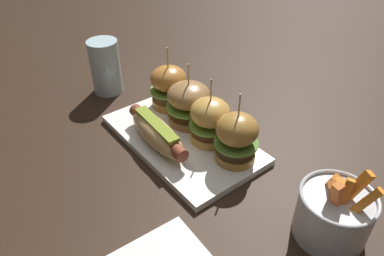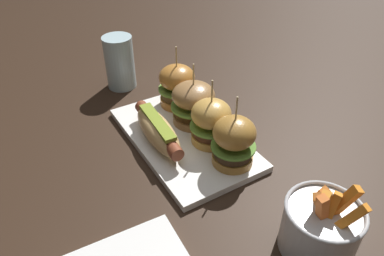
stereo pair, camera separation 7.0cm
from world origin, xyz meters
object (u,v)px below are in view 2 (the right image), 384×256
at_px(platter_main, 184,138).
at_px(slider_far_left, 177,85).
at_px(water_glass, 120,62).
at_px(hot_dog, 158,130).
at_px(slider_far_right, 234,141).
at_px(slider_center_left, 193,103).
at_px(fries_bucket, 321,227).
at_px(slider_center_right, 211,121).

relative_size(platter_main, slider_far_left, 2.36).
bearing_deg(water_glass, hot_dog, -6.56).
bearing_deg(slider_far_right, slider_center_left, 177.67).
height_order(slider_center_left, fries_bucket, slider_center_left).
distance_m(fries_bucket, water_glass, 0.61).
xyz_separation_m(platter_main, slider_far_left, (-0.11, 0.05, 0.06)).
height_order(platter_main, water_glass, water_glass).
height_order(slider_center_right, slider_far_right, slider_far_right).
relative_size(slider_center_left, water_glass, 1.03).
relative_size(fries_bucket, water_glass, 0.98).
bearing_deg(slider_center_right, platter_main, -137.90).
height_order(hot_dog, slider_far_left, slider_far_left).
bearing_deg(fries_bucket, slider_far_right, -178.89).
distance_m(slider_far_right, water_glass, 0.40).
distance_m(hot_dog, slider_far_right, 0.16).
height_order(fries_bucket, water_glass, water_glass).
distance_m(platter_main, water_glass, 0.29).
bearing_deg(water_glass, fries_bucket, 5.95).
xyz_separation_m(slider_center_right, fries_bucket, (0.28, 0.00, -0.02)).
xyz_separation_m(hot_dog, slider_far_right, (0.13, 0.09, 0.02)).
bearing_deg(water_glass, platter_main, 4.28).
relative_size(platter_main, hot_dog, 1.79).
relative_size(slider_center_right, fries_bucket, 1.06).
relative_size(platter_main, slider_far_right, 2.35).
relative_size(slider_center_left, fries_bucket, 1.05).
bearing_deg(fries_bucket, platter_main, -172.61).
distance_m(slider_center_right, slider_far_right, 0.07).
bearing_deg(hot_dog, slider_far_right, 34.96).
distance_m(slider_center_right, water_glass, 0.33).
bearing_deg(slider_far_left, water_glass, -157.60).
distance_m(hot_dog, water_glass, 0.27).
bearing_deg(slider_far_left, hot_dog, -45.05).
height_order(slider_center_left, slider_center_right, slider_center_right).
distance_m(platter_main, slider_center_right, 0.08).
height_order(hot_dog, slider_center_right, slider_center_right).
bearing_deg(water_glass, slider_center_left, 14.84).
bearing_deg(slider_center_right, slider_far_right, 0.14).
height_order(slider_center_right, water_glass, slider_center_right).
xyz_separation_m(slider_far_left, slider_center_left, (0.08, -0.00, -0.00)).
xyz_separation_m(hot_dog, water_glass, (-0.27, 0.03, 0.03)).
distance_m(platter_main, slider_far_left, 0.13).
relative_size(hot_dog, fries_bucket, 1.44).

